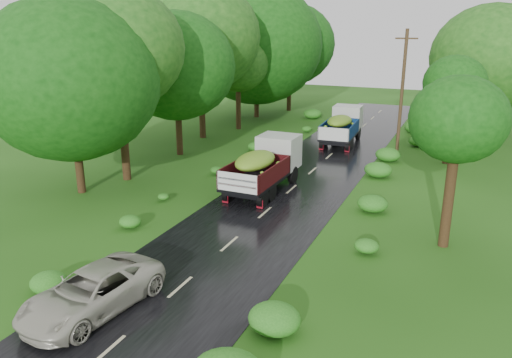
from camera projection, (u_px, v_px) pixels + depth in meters
The scene contains 10 objects.
ground at pixel (180, 287), 18.03m from camera, with size 120.00×120.00×0.00m, color #1B450E.
road at pixel (239, 235), 22.40m from camera, with size 6.50×80.00×0.02m, color black.
road_lines at pixel (248, 227), 23.27m from camera, with size 0.12×69.60×0.00m.
truck_near at pixel (266, 163), 28.05m from camera, with size 2.43×6.61×2.76m.
truck_far at pixel (343, 124), 38.94m from camera, with size 2.54×6.46×2.67m.
car at pixel (92, 292), 16.35m from camera, with size 2.34×5.06×1.41m, color #B7B5A3.
utility_pole at pixel (402, 91), 35.23m from camera, with size 1.53×0.31×8.72m.
trees_left at pixel (214, 52), 39.42m from camera, with size 6.40×34.39×10.02m.
trees_right at pixel (480, 70), 35.99m from camera, with size 5.64×32.14×8.39m.
shrubs at pixel (303, 174), 30.17m from camera, with size 11.90×44.00×0.70m.
Camera 1 is at (8.89, -13.59, 9.19)m, focal length 35.00 mm.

